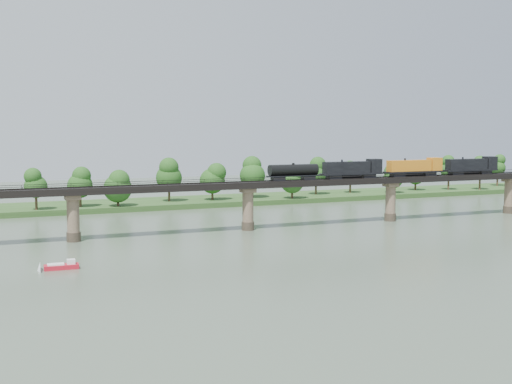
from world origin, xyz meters
name	(u,v)px	position (x,y,z in m)	size (l,w,h in m)	color
ground	(306,253)	(0.00, 0.00, 0.00)	(400.00, 400.00, 0.00)	#3F4E3D
far_bank	(183,202)	(0.00, 85.00, 0.80)	(300.00, 24.00, 1.60)	#25451B
bridge	(248,207)	(0.00, 30.00, 5.46)	(236.00, 30.00, 11.50)	#473A2D
bridge_superstructure	(248,181)	(0.00, 30.00, 11.79)	(220.00, 4.90, 0.75)	black
far_treeline	(161,179)	(-8.21, 80.52, 8.83)	(289.06, 17.54, 13.60)	#382619
freight_train	(394,168)	(40.80, 30.00, 13.78)	(69.26, 2.70, 4.77)	black
motorboat	(62,266)	(-45.20, 2.86, 0.55)	(5.83, 2.37, 1.60)	red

